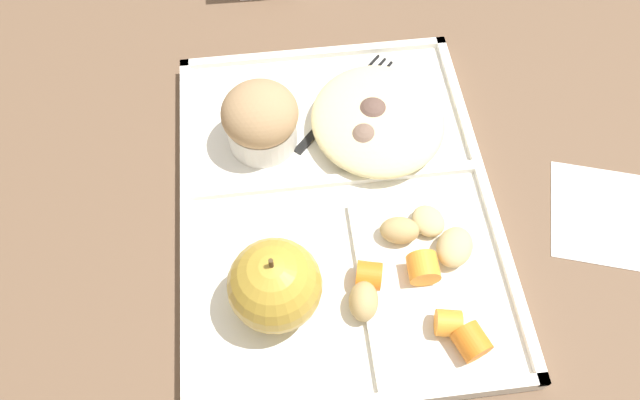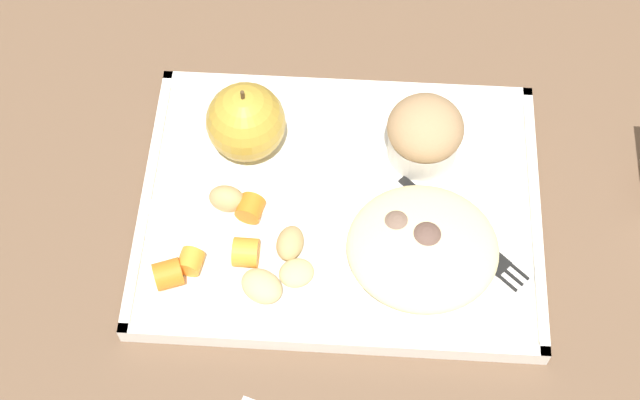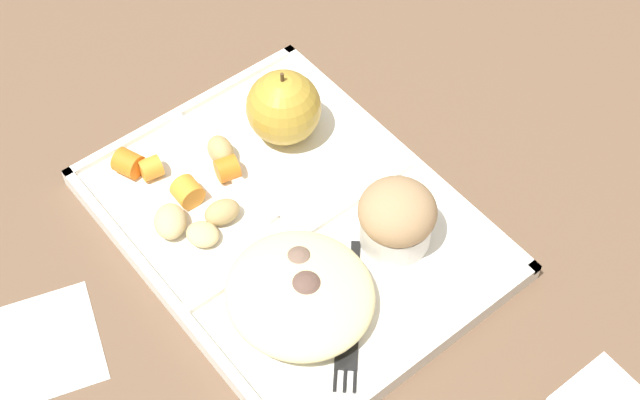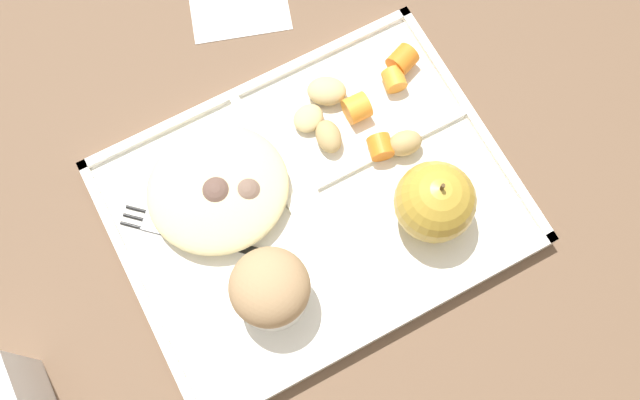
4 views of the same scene
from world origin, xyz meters
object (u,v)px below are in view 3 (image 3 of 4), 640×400
Objects in this scene: lunch_tray at (292,224)px; plastic_fork at (348,325)px; green_apple at (284,108)px; bran_muffin at (397,217)px.

lunch_tray reaches higher than plastic_fork.
plastic_fork is at bearing -23.77° from green_apple.
bran_muffin is (0.08, 0.06, 0.04)m from lunch_tray.
lunch_tray is 4.41× the size of green_apple.
lunch_tray is at bearing 165.52° from plastic_fork.
plastic_fork is at bearing -14.48° from lunch_tray.
green_apple reaches higher than plastic_fork.
lunch_tray is at bearing -140.67° from bran_muffin.
bran_muffin reaches higher than plastic_fork.
green_apple is 1.17× the size of bran_muffin.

